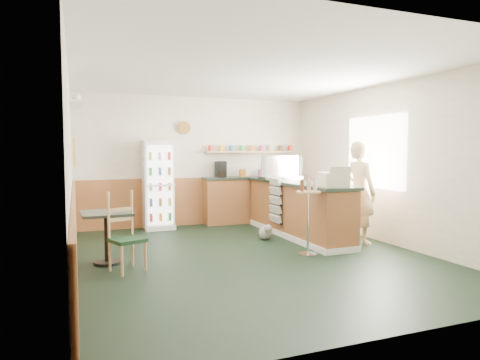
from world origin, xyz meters
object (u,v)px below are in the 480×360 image
drinks_fridge (158,185)px  cafe_table (107,227)px  condiment_stand (308,207)px  display_case (280,168)px  cafe_chair (126,229)px  cash_register (333,180)px  shopkeeper (360,192)px

drinks_fridge → cafe_table: (-1.16, -2.41, -0.37)m
condiment_stand → cafe_table: (-2.87, 0.56, -0.22)m
display_case → cafe_chair: bearing=-149.4°
cash_register → condiment_stand: cash_register is taller
condiment_stand → cafe_table: 2.93m
display_case → shopkeeper: bearing=-66.8°
cafe_table → condiment_stand: bearing=-11.1°
display_case → condiment_stand: display_case is taller
drinks_fridge → cash_register: size_ratio=4.36×
shopkeeper → cash_register: bearing=102.5°
cash_register → cafe_chair: size_ratio=0.39×
display_case → cafe_chair: 3.76m
cafe_chair → shopkeeper: bearing=-18.4°
drinks_fridge → cafe_chair: bearing=-108.3°
shopkeeper → cafe_table: (-4.10, 0.17, -0.36)m
drinks_fridge → cafe_table: drinks_fridge is taller
drinks_fridge → shopkeeper: 3.92m
display_case → cafe_chair: size_ratio=0.77×
condiment_stand → cafe_chair: bearing=176.9°
cash_register → shopkeeper: (0.70, 0.25, -0.25)m
condiment_stand → shopkeeper: bearing=17.6°
drinks_fridge → cash_register: drinks_fridge is taller
cash_register → shopkeeper: shopkeeper is taller
cash_register → cafe_table: 3.48m
drinks_fridge → condiment_stand: drinks_fridge is taller
shopkeeper → cafe_chair: bearing=86.3°
shopkeeper → drinks_fridge: bearing=41.4°
drinks_fridge → cash_register: (2.24, -2.84, 0.24)m
cash_register → condiment_stand: size_ratio=0.36×
drinks_fridge → cafe_table: size_ratio=2.43×
shopkeeper → cafe_table: bearing=80.3°
condiment_stand → drinks_fridge: bearing=119.9°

